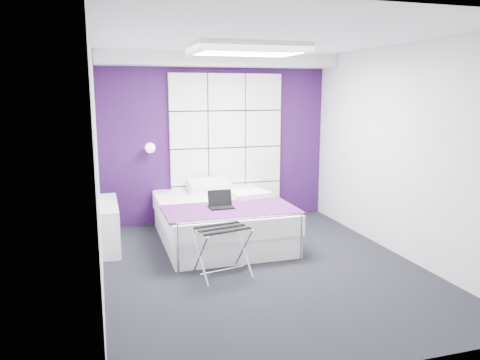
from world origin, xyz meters
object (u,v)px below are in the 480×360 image
object	(u,v)px
radiator	(110,224)
bed	(220,219)
luggage_rack	(222,252)
wall_lamp	(150,148)
nightstand	(169,193)
laptop	(221,203)

from	to	relation	value
radiator	bed	distance (m)	1.48
bed	luggage_rack	xyz separation A→B (m)	(-0.30, -1.24, -0.02)
wall_lamp	nightstand	size ratio (longest dim) A/B	0.35
bed	luggage_rack	bearing A→B (deg)	-103.48
luggage_rack	wall_lamp	bearing A→B (deg)	91.85
wall_lamp	luggage_rack	xyz separation A→B (m)	(0.53, -2.17, -0.94)
radiator	nightstand	distance (m)	1.17
nightstand	luggage_rack	distance (m)	2.16
laptop	radiator	bearing A→B (deg)	157.38
wall_lamp	laptop	world-z (taller)	wall_lamp
luggage_rack	laptop	distance (m)	0.93
wall_lamp	laptop	bearing A→B (deg)	-61.31
luggage_rack	laptop	bearing A→B (deg)	64.68
wall_lamp	nightstand	distance (m)	0.75
bed	luggage_rack	world-z (taller)	bed
luggage_rack	radiator	bearing A→B (deg)	117.77
wall_lamp	radiator	size ratio (longest dim) A/B	0.12
luggage_rack	bed	bearing A→B (deg)	64.56
wall_lamp	bed	world-z (taller)	wall_lamp
wall_lamp	bed	distance (m)	1.55
luggage_rack	nightstand	bearing A→B (deg)	85.40
wall_lamp	luggage_rack	distance (m)	2.43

